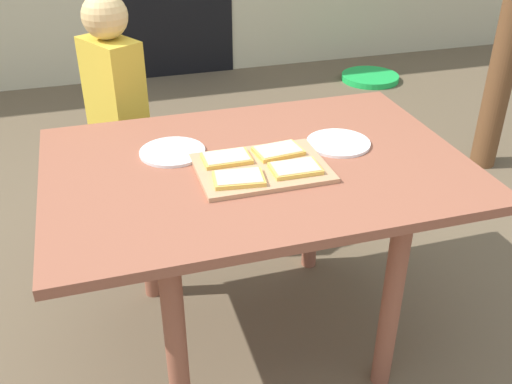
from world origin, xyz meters
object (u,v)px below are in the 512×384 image
object	(u,v)px
plate_white_left	(172,152)
dining_table	(257,189)
cutting_board	(260,168)
pizza_slice_far_left	(227,158)
plate_white_right	(338,143)
child_left	(117,115)
pizza_slice_near_left	(239,178)
garden_hose_coil	(370,77)
pizza_slice_near_right	(295,168)
pizza_slice_far_right	(278,151)

from	to	relation	value
plate_white_left	dining_table	bearing A→B (deg)	-29.65
cutting_board	pizza_slice_far_left	xyz separation A→B (m)	(-0.09, 0.06, 0.01)
cutting_board	plate_white_right	xyz separation A→B (m)	(0.29, 0.10, -0.00)
cutting_board	pizza_slice_far_left	distance (m)	0.11
dining_table	pizza_slice_far_left	xyz separation A→B (m)	(-0.09, 0.01, 0.12)
plate_white_left	child_left	xyz separation A→B (m)	(-0.13, 0.54, -0.08)
cutting_board	pizza_slice_near_left	bearing A→B (deg)	-141.46
child_left	garden_hose_coil	bearing A→B (deg)	40.19
pizza_slice_near_right	garden_hose_coil	size ratio (longest dim) A/B	0.33
pizza_slice_far_right	plate_white_left	world-z (taller)	pizza_slice_far_right
cutting_board	garden_hose_coil	xyz separation A→B (m)	(1.62, 2.41, -0.69)
cutting_board	garden_hose_coil	bearing A→B (deg)	56.11
pizza_slice_near_right	garden_hose_coil	xyz separation A→B (m)	(1.53, 2.46, -0.71)
pizza_slice_far_left	pizza_slice_far_right	bearing A→B (deg)	0.85
dining_table	pizza_slice_near_right	size ratio (longest dim) A/B	8.85
pizza_slice_near_left	pizza_slice_near_right	bearing A→B (deg)	3.79
child_left	pizza_slice_far_right	bearing A→B (deg)	-56.27
dining_table	pizza_slice_far_right	world-z (taller)	pizza_slice_far_right
plate_white_right	pizza_slice_near_left	bearing A→B (deg)	-156.52
plate_white_right	plate_white_left	distance (m)	0.54
pizza_slice_near_left	pizza_slice_near_right	distance (m)	0.18
pizza_slice_far_right	child_left	distance (m)	0.81
pizza_slice_far_left	garden_hose_coil	xyz separation A→B (m)	(1.70, 2.34, -0.71)
plate_white_right	plate_white_left	size ratio (longest dim) A/B	1.00
pizza_slice_near_left	child_left	bearing A→B (deg)	109.33
dining_table	pizza_slice_near_left	size ratio (longest dim) A/B	8.29
pizza_slice_near_right	pizza_slice_far_left	bearing A→B (deg)	145.87
pizza_slice_near_left	plate_white_right	size ratio (longest dim) A/B	0.75
dining_table	plate_white_left	distance (m)	0.29
pizza_slice_near_right	pizza_slice_far_left	xyz separation A→B (m)	(-0.18, 0.12, 0.00)
pizza_slice_near_left	plate_white_right	world-z (taller)	pizza_slice_near_left
pizza_slice_near_right	dining_table	bearing A→B (deg)	128.54
pizza_slice_far_left	child_left	size ratio (longest dim) A/B	0.13
pizza_slice_near_left	pizza_slice_far_right	world-z (taller)	same
garden_hose_coil	pizza_slice_near_left	bearing A→B (deg)	-124.52
pizza_slice_near_right	pizza_slice_far_left	size ratio (longest dim) A/B	1.00
pizza_slice_far_right	plate_white_left	size ratio (longest dim) A/B	0.74
pizza_slice_near_right	cutting_board	bearing A→B (deg)	148.10
pizza_slice_near_right	garden_hose_coil	bearing A→B (deg)	58.21
dining_table	pizza_slice_near_right	bearing A→B (deg)	-51.46
cutting_board	plate_white_left	xyz separation A→B (m)	(-0.23, 0.19, -0.00)
pizza_slice_near_left	child_left	xyz separation A→B (m)	(-0.28, 0.80, -0.09)
cutting_board	pizza_slice_near_left	world-z (taller)	pizza_slice_near_left
cutting_board	dining_table	bearing A→B (deg)	85.93
pizza_slice_far_right	pizza_slice_near_right	distance (m)	0.12
pizza_slice_near_left	plate_white_left	world-z (taller)	pizza_slice_near_left
pizza_slice_far_left	garden_hose_coil	size ratio (longest dim) A/B	0.33
child_left	pizza_slice_near_left	bearing A→B (deg)	-70.67
dining_table	cutting_board	xyz separation A→B (m)	(-0.00, -0.05, 0.10)
plate_white_right	child_left	xyz separation A→B (m)	(-0.66, 0.63, -0.08)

